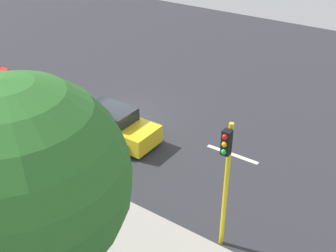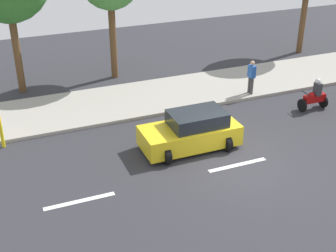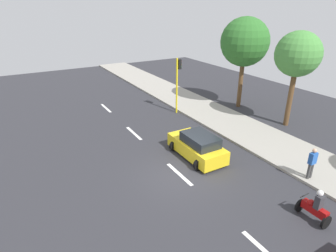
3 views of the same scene
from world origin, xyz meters
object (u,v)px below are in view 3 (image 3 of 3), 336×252
Objects in this scene: pedestrian_near_signal at (312,162)px; car_yellow_cab at (197,146)px; motorcycle at (315,207)px; street_tree_north at (245,42)px; street_tree_south at (298,55)px; traffic_light_corner at (178,78)px.

car_yellow_cab is at bearing 126.17° from pedestrian_near_signal.
motorcycle is 3.15m from pedestrian_near_signal.
street_tree_north is (4.87, 10.42, 4.43)m from pedestrian_near_signal.
car_yellow_cab is 9.69m from street_tree_south.
pedestrian_near_signal is at bearing -53.83° from car_yellow_cab.
car_yellow_cab is 0.57× the size of street_tree_south.
pedestrian_near_signal reaches higher than motorcycle.
street_tree_north is at bearing -14.31° from traffic_light_corner.
pedestrian_near_signal is at bearing -132.49° from street_tree_south.
street_tree_north is at bearing 33.49° from car_yellow_cab.
street_tree_north is at bearing 59.38° from motorcycle.
street_tree_north is (-0.16, 4.92, 0.32)m from street_tree_south.
car_yellow_cab is at bearing 99.23° from motorcycle.
car_yellow_cab is 2.54× the size of motorcycle.
street_tree_south reaches higher than traffic_light_corner.
car_yellow_cab is 11.17m from street_tree_north.
motorcycle is 0.34× the size of traffic_light_corner.
street_tree_north is (5.46, -1.39, 2.56)m from traffic_light_corner.
motorcycle is at bearing -141.59° from pedestrian_near_signal.
traffic_light_corner is 0.66× the size of street_tree_south.
traffic_light_corner is (2.95, 6.96, 2.22)m from car_yellow_cab.
street_tree_north is at bearing 91.92° from street_tree_south.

